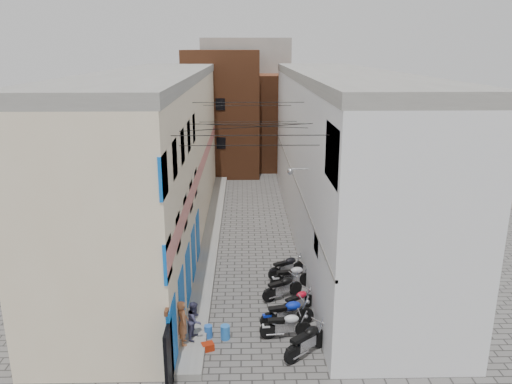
{
  "coord_description": "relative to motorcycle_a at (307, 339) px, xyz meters",
  "views": [
    {
      "loc": [
        -0.2,
        -13.52,
        10.14
      ],
      "look_at": [
        0.39,
        11.15,
        3.0
      ],
      "focal_mm": 35.0,
      "sensor_mm": 36.0,
      "label": 1
    }
  ],
  "objects": [
    {
      "name": "plinth",
      "position": [
        -3.95,
        11.67,
        -0.48
      ],
      "size": [
        0.9,
        26.0,
        0.25
      ],
      "primitive_type": "cube",
      "color": "gray",
      "rests_on": "ground"
    },
    {
      "name": "water_jug_near",
      "position": [
        -2.83,
        1.05,
        -0.34
      ],
      "size": [
        0.37,
        0.37,
        0.53
      ],
      "primitive_type": "cylinder",
      "rotation": [
        0.0,
        0.0,
        0.09
      ],
      "color": "blue",
      "rests_on": "ground"
    },
    {
      "name": "overhead_wires",
      "position": [
        -1.9,
        6.31,
        6.52
      ],
      "size": [
        5.8,
        13.02,
        1.32
      ],
      "color": "black",
      "rests_on": "ground"
    },
    {
      "name": "motorcycle_a",
      "position": [
        0.0,
        0.0,
        0.0
      ],
      "size": [
        2.02,
        1.84,
        1.21
      ],
      "primitive_type": null,
      "rotation": [
        0.0,
        0.0,
        -0.88
      ],
      "color": "black",
      "rests_on": "ground"
    },
    {
      "name": "building_far_concrete",
      "position": [
        -1.9,
        32.67,
        4.9
      ],
      "size": [
        8.0,
        5.0,
        11.0
      ],
      "primitive_type": "cube",
      "color": "gray",
      "rests_on": "ground"
    },
    {
      "name": "building_right",
      "position": [
        3.1,
        11.66,
        3.9
      ],
      "size": [
        5.94,
        26.0,
        9.0
      ],
      "color": "silver",
      "rests_on": "ground"
    },
    {
      "name": "far_shopfront",
      "position": [
        -1.9,
        23.87,
        0.6
      ],
      "size": [
        2.0,
        0.3,
        2.4
      ],
      "primitive_type": "cube",
      "color": "black",
      "rests_on": "ground"
    },
    {
      "name": "person_a",
      "position": [
        -4.25,
        0.41,
        0.46
      ],
      "size": [
        0.51,
        0.66,
        1.63
      ],
      "primitive_type": "imported",
      "rotation": [
        0.0,
        0.0,
        1.79
      ],
      "color": "#9D5D39",
      "rests_on": "plinth"
    },
    {
      "name": "building_far_brick_right",
      "position": [
        1.1,
        28.67,
        3.4
      ],
      "size": [
        5.0,
        6.0,
        8.0
      ],
      "primitive_type": "cube",
      "color": "brown",
      "rests_on": "ground"
    },
    {
      "name": "building_far_brick_left",
      "position": [
        -3.9,
        26.67,
        4.4
      ],
      "size": [
        6.0,
        6.0,
        10.0
      ],
      "primitive_type": "cube",
      "color": "brown",
      "rests_on": "ground"
    },
    {
      "name": "ground",
      "position": [
        -1.9,
        -1.33,
        -0.6
      ],
      "size": [
        90.0,
        90.0,
        0.0
      ],
      "primitive_type": "plane",
      "color": "#5F5C59",
      "rests_on": "ground"
    },
    {
      "name": "person_b",
      "position": [
        -3.88,
        0.76,
        0.34
      ],
      "size": [
        0.66,
        0.77,
        1.39
      ],
      "primitive_type": "imported",
      "rotation": [
        0.0,
        0.0,
        1.36
      ],
      "color": "#3A3A57",
      "rests_on": "plinth"
    },
    {
      "name": "red_crate",
      "position": [
        -3.42,
        0.36,
        -0.47
      ],
      "size": [
        0.5,
        0.44,
        0.26
      ],
      "primitive_type": "cube",
      "rotation": [
        0.0,
        0.0,
        0.36
      ],
      "color": "#9B230B",
      "rests_on": "ground"
    },
    {
      "name": "motorcycle_c",
      "position": [
        -0.52,
        1.85,
        0.01
      ],
      "size": [
        2.21,
        1.16,
        1.22
      ],
      "primitive_type": null,
      "rotation": [
        0.0,
        0.0,
        -1.32
      ],
      "color": "#0B22A7",
      "rests_on": "ground"
    },
    {
      "name": "water_jug_far",
      "position": [
        -3.45,
        1.17,
        -0.37
      ],
      "size": [
        0.33,
        0.33,
        0.47
      ],
      "primitive_type": "cylinder",
      "rotation": [
        0.0,
        0.0,
        0.12
      ],
      "color": "blue",
      "rests_on": "ground"
    },
    {
      "name": "motorcycle_d",
      "position": [
        0.0,
        2.94,
        -0.11
      ],
      "size": [
        1.71,
        1.44,
        0.99
      ],
      "primitive_type": null,
      "rotation": [
        0.0,
        0.0,
        -0.95
      ],
      "color": "red",
      "rests_on": "ground"
    },
    {
      "name": "motorcycle_g",
      "position": [
        -0.19,
        6.08,
        -0.05
      ],
      "size": [
        1.98,
        1.44,
        1.11
      ],
      "primitive_type": null,
      "rotation": [
        0.0,
        0.0,
        -1.08
      ],
      "color": "black",
      "rests_on": "ground"
    },
    {
      "name": "motorcycle_b",
      "position": [
        -0.64,
        1.07,
        -0.05
      ],
      "size": [
        1.95,
        0.75,
        1.1
      ],
      "primitive_type": null,
      "rotation": [
        0.0,
        0.0,
        -1.49
      ],
      "color": "silver",
      "rests_on": "ground"
    },
    {
      "name": "building_left",
      "position": [
        -6.88,
        11.62,
        3.89
      ],
      "size": [
        5.1,
        27.0,
        9.0
      ],
      "color": "beige",
      "rests_on": "ground"
    },
    {
      "name": "motorcycle_e",
      "position": [
        -0.53,
        4.04,
        -0.05
      ],
      "size": [
        1.96,
        1.42,
        1.1
      ],
      "primitive_type": null,
      "rotation": [
        0.0,
        0.0,
        -1.08
      ],
      "color": "black",
      "rests_on": "ground"
    },
    {
      "name": "motorcycle_f",
      "position": [
        -0.04,
        5.04,
        -0.03
      ],
      "size": [
        2.07,
        1.05,
        1.15
      ],
      "primitive_type": null,
      "rotation": [
        0.0,
        0.0,
        -1.35
      ],
      "color": "#B8B7BC",
      "rests_on": "ground"
    }
  ]
}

